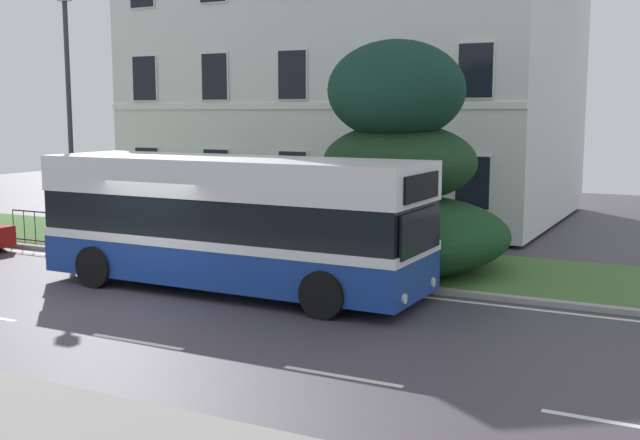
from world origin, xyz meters
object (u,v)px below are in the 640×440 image
object	(u,v)px
street_lamp_post	(69,101)
evergreen_tree	(395,186)
single_decker_bus	(232,221)
georgian_townhouse	(361,39)
litter_bin	(186,232)

from	to	relation	value
street_lamp_post	evergreen_tree	bearing A→B (deg)	5.44
evergreen_tree	single_decker_bus	bearing A→B (deg)	-124.11
evergreen_tree	street_lamp_post	bearing A→B (deg)	-174.56
street_lamp_post	single_decker_bus	bearing A→B (deg)	-20.01
georgian_townhouse	litter_bin	bearing A→B (deg)	-92.85
georgian_townhouse	single_decker_bus	size ratio (longest dim) A/B	1.72
evergreen_tree	street_lamp_post	world-z (taller)	street_lamp_post
single_decker_bus	evergreen_tree	bearing A→B (deg)	56.57
evergreen_tree	street_lamp_post	xyz separation A→B (m)	(-9.88, -0.94, 2.15)
georgian_townhouse	street_lamp_post	size ratio (longest dim) A/B	2.10
single_decker_bus	litter_bin	world-z (taller)	single_decker_bus
litter_bin	street_lamp_post	bearing A→B (deg)	-177.34
evergreen_tree	georgian_townhouse	bearing A→B (deg)	118.45
litter_bin	evergreen_tree	bearing A→B (deg)	7.31
single_decker_bus	street_lamp_post	bearing A→B (deg)	160.66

